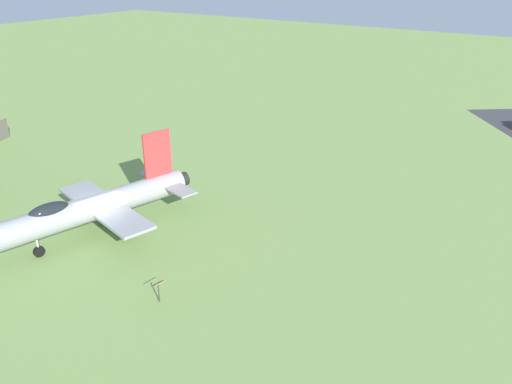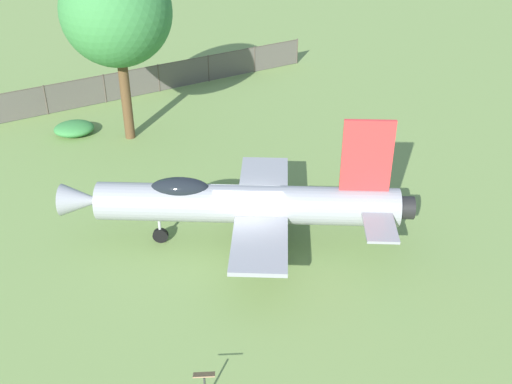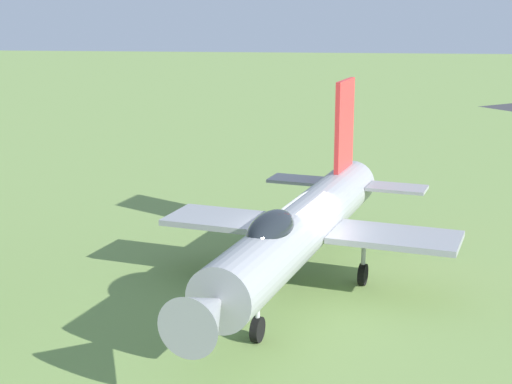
{
  "view_description": "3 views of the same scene",
  "coord_description": "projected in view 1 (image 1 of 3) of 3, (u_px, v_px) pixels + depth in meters",
  "views": [
    {
      "loc": [
        -21.68,
        16.19,
        14.49
      ],
      "look_at": [
        -5.98,
        -7.27,
        1.5
      ],
      "focal_mm": 35.84,
      "sensor_mm": 36.0,
      "label": 1
    },
    {
      "loc": [
        -19.12,
        3.65,
        13.72
      ],
      "look_at": [
        0.13,
        -0.37,
        2.22
      ],
      "focal_mm": 42.98,
      "sensor_mm": 36.0,
      "label": 2
    },
    {
      "loc": [
        -0.95,
        19.8,
        7.61
      ],
      "look_at": [
        1.37,
        -1.38,
        2.4
      ],
      "focal_mm": 54.93,
      "sensor_mm": 36.0,
      "label": 3
    }
  ],
  "objects": [
    {
      "name": "info_plaque",
      "position": [
        158.0,
        286.0,
        23.25
      ],
      "size": [
        0.48,
        0.65,
        1.14
      ],
      "color": "#333333",
      "rests_on": "ground_plane"
    },
    {
      "name": "display_jet",
      "position": [
        89.0,
        208.0,
        28.25
      ],
      "size": [
        8.28,
        13.02,
        5.29
      ],
      "rotation": [
        0.0,
        0.0,
        1.32
      ],
      "color": "gray",
      "rests_on": "ground_plane"
    },
    {
      "name": "ground_plane",
      "position": [
        99.0,
        236.0,
        29.23
      ],
      "size": [
        200.0,
        200.0,
        0.0
      ],
      "primitive_type": "plane",
      "color": "#75934C"
    }
  ]
}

